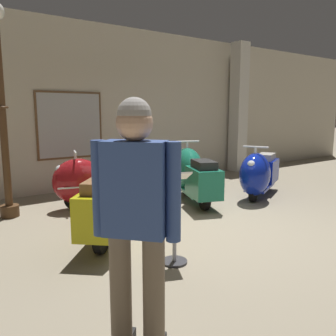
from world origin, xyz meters
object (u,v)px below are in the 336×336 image
lamppost (2,108)px  scooter_3 (258,174)px  info_stanchion (175,226)px  scooter_0 (117,195)px  visitor_0 (136,213)px  scooter_1 (94,182)px  scooter_2 (192,174)px

lamppost → scooter_3: bearing=-19.5°
scooter_3 → info_stanchion: 3.27m
scooter_0 → visitor_0: size_ratio=1.00×
info_stanchion → scooter_0: bearing=92.3°
scooter_0 → scooter_3: bearing=-46.0°
scooter_3 → lamppost: lamppost is taller
visitor_0 → scooter_1: bearing=28.7°
scooter_1 → visitor_0: 3.74m
scooter_1 → scooter_3: 3.01m
scooter_1 → visitor_0: size_ratio=0.98×
scooter_1 → lamppost: 1.80m
scooter_1 → scooter_3: scooter_3 is taller
visitor_0 → scooter_0: bearing=23.9°
scooter_0 → scooter_3: scooter_0 is taller
lamppost → visitor_0: size_ratio=1.85×
scooter_2 → lamppost: (-2.98, 0.82, 1.18)m
lamppost → info_stanchion: 3.27m
scooter_3 → visitor_0: bearing=3.7°
scooter_2 → visitor_0: bearing=157.5°
scooter_1 → scooter_2: scooter_2 is taller
scooter_1 → info_stanchion: info_stanchion is taller
visitor_0 → info_stanchion: size_ratio=1.68×
scooter_1 → scooter_0: bearing=96.8°
scooter_2 → lamppost: lamppost is taller
scooter_0 → visitor_0: bearing=-162.3°
visitor_0 → scooter_2: bearing=3.7°
scooter_1 → info_stanchion: bearing=102.9°
scooter_0 → info_stanchion: bearing=-136.2°
scooter_1 → scooter_2: (1.70, -0.50, 0.04)m
lamppost → info_stanchion: size_ratio=3.12×
scooter_2 → lamppost: size_ratio=0.57×
scooter_0 → visitor_0: 2.50m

